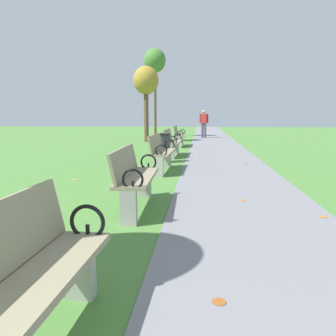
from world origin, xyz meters
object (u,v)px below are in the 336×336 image
Objects in this scene: park_bench_6 at (179,135)px; park_bench_3 at (134,176)px; park_bench_4 at (161,152)px; tree_3 at (146,82)px; park_bench_5 at (172,142)px; tree_4 at (155,62)px; park_bench_2 at (15,286)px; pedestrian_walking at (204,122)px; trash_bin at (163,148)px.

park_bench_3 is at bearing -90.00° from park_bench_6.
tree_3 is (-1.84, 9.04, 2.49)m from park_bench_4.
park_bench_3 and park_bench_5 have the same top height.
park_bench_3 and park_bench_6 have the same top height.
park_bench_6 is at bearing 90.00° from park_bench_3.
park_bench_2 is at bearing -84.40° from tree_4.
park_bench_6 is at bearing -101.48° from pedestrian_walking.
park_bench_6 is at bearing 90.00° from park_bench_2.
pedestrian_walking is at bearing 85.86° from park_bench_3.
tree_3 reaches higher than trash_bin.
park_bench_4 is (-0.00, 6.48, 0.00)m from park_bench_2.
park_bench_2 is 6.48m from park_bench_4.
park_bench_4 is at bearing -84.64° from trash_bin.
pedestrian_walking is (1.11, 18.43, 0.44)m from park_bench_2.
tree_4 is at bearing 106.80° from park_bench_6.
trash_bin is at bearing 91.73° from park_bench_3.
park_bench_5 is 0.99× the size of pedestrian_walking.
park_bench_3 is 1.01× the size of park_bench_6.
park_bench_3 is 1.00× the size of pedestrian_walking.
pedestrian_walking is at bearing -15.06° from tree_4.
park_bench_3 is 16.67m from tree_4.
tree_4 is at bearing 98.84° from trash_bin.
park_bench_4 is at bearing -78.51° from tree_3.
park_bench_2 is at bearing -90.00° from park_bench_3.
park_bench_5 is at bearing 90.00° from park_bench_4.
trash_bin is at bearing 95.36° from park_bench_4.
trash_bin is (-0.15, 1.57, -0.06)m from park_bench_4.
tree_4 is (-1.89, 6.25, 4.00)m from park_bench_6.
park_bench_5 is at bearing 90.00° from park_bench_2.
pedestrian_walking is at bearing 78.52° from park_bench_6.
trash_bin is at bearing -77.25° from tree_3.
park_bench_3 is 6.37m from park_bench_5.
tree_3 reaches higher than park_bench_3.
tree_4 reaches higher than park_bench_5.
tree_4 is 12.03m from trash_bin.
tree_4 is at bearing 95.60° from park_bench_2.
tree_4 is (-0.05, 3.72, 1.52)m from tree_3.
trash_bin is at bearing 91.05° from park_bench_2.
tree_3 is 0.71× the size of tree_4.
pedestrian_walking is 10.47m from trash_bin.
park_bench_5 is (-0.00, 9.54, 0.00)m from park_bench_2.
park_bench_5 is at bearing -72.92° from tree_3.
park_bench_2 is 1.00× the size of park_bench_4.
park_bench_2 is at bearing -90.00° from park_bench_5.
park_bench_4 is 6.51m from park_bench_6.
park_bench_2 is 9.54m from park_bench_5.
park_bench_5 is at bearing -97.09° from pedestrian_walking.
trash_bin is (1.74, -11.18, -4.06)m from tree_4.
park_bench_5 is 1.92× the size of trash_bin.
park_bench_2 is 0.43× the size of tree_3.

